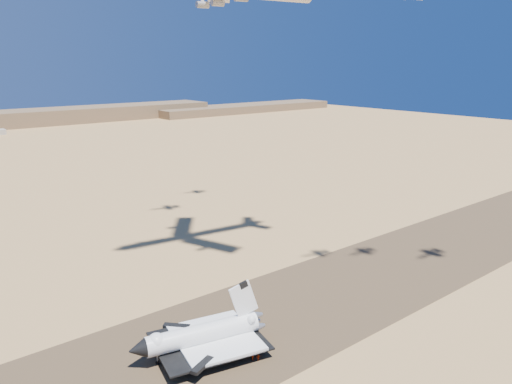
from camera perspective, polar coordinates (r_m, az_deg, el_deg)
ground at (r=146.40m, az=-1.93°, el=-15.61°), size 1200.00×1200.00×0.00m
runway at (r=146.38m, az=-1.93°, el=-15.60°), size 600.00×50.00×0.06m
ridgeline at (r=647.52m, az=-26.49°, el=7.23°), size 960.00×90.00×18.00m
shuttle at (r=135.28m, az=-6.24°, el=-16.07°), size 36.56×27.63×17.98m
crew_a at (r=135.82m, az=0.05°, el=-17.79°), size 0.55×0.69×1.66m
crew_b at (r=133.71m, az=-0.39°, el=-18.33°), size 0.58×0.91×1.78m
crew_c at (r=133.37m, az=0.26°, el=-18.39°), size 1.27×1.01×1.93m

